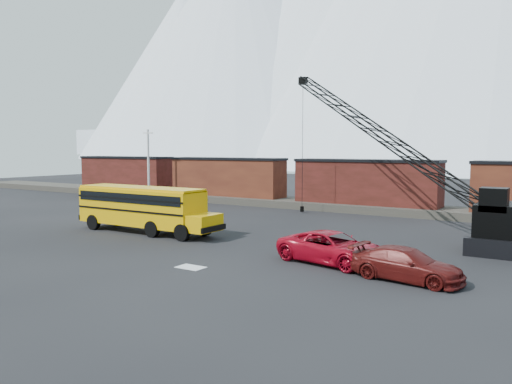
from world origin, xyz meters
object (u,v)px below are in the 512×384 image
Objects in this scene: school_bus at (144,207)px; red_pickup at (333,248)px; crawler_crane at (376,131)px; maroon_suv at (407,264)px.

school_bus is 15.15m from red_pickup.
school_bus is at bearing -140.47° from crawler_crane.
crawler_crane reaches higher than red_pickup.
crawler_crane is (-2.07, 12.38, 6.31)m from red_pickup.
school_bus reaches higher than red_pickup.
school_bus is 0.53× the size of crawler_crane.
school_bus is 17.62m from crawler_crane.
red_pickup is 14.05m from crawler_crane.
maroon_suv is 16.34m from crawler_crane.
maroon_suv is 0.23× the size of crawler_crane.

